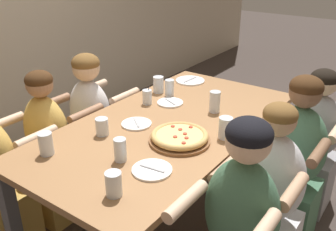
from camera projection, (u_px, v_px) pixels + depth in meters
ground_plane at (168, 221)px, 2.69m from camera, size 18.00×18.00×0.00m
dining_table at (168, 134)px, 2.40m from camera, size 1.91×0.99×0.79m
pizza_board_main at (180, 137)px, 2.12m from camera, size 0.35×0.35×0.06m
empty_plate_a at (190, 81)px, 3.07m from camera, size 0.24×0.24×0.02m
empty_plate_b at (136, 124)px, 2.33m from camera, size 0.19×0.19×0.02m
empty_plate_c at (170, 103)px, 2.65m from camera, size 0.18×0.18×0.02m
empty_plate_d at (152, 170)px, 1.86m from camera, size 0.20×0.20×0.02m
cocktail_glass_blue at (147, 98)px, 2.62m from camera, size 0.07×0.07×0.13m
drinking_glass_a at (46, 145)px, 1.99m from camera, size 0.08×0.08×0.13m
drinking_glass_b at (225, 129)px, 2.15m from camera, size 0.08×0.08×0.13m
drinking_glass_c at (158, 86)px, 2.83m from camera, size 0.08×0.08×0.12m
drinking_glass_d at (215, 103)px, 2.49m from camera, size 0.07×0.07×0.14m
drinking_glass_e at (102, 127)px, 2.19m from camera, size 0.08×0.08×0.10m
drinking_glass_f at (120, 151)px, 1.93m from camera, size 0.07×0.07×0.13m
drinking_glass_g at (170, 89)px, 2.76m from camera, size 0.07×0.07×0.12m
drinking_glass_h at (114, 185)px, 1.66m from camera, size 0.08×0.08×0.12m
diner_near_midright at (293, 169)px, 2.36m from camera, size 0.51×0.40×1.14m
diner_near_center at (268, 206)px, 2.07m from camera, size 0.51×0.40×1.11m
diner_far_midleft at (51, 155)px, 2.57m from camera, size 0.51×0.40×1.10m
diner_near_right at (312, 148)px, 2.69m from camera, size 0.51×0.40×1.07m
diner_far_center at (92, 131)px, 2.85m from camera, size 0.51×0.40×1.12m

